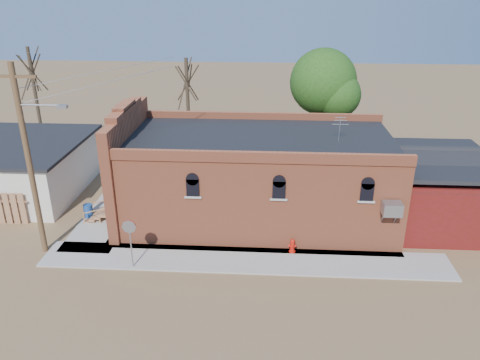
# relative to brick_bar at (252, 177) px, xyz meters

# --- Properties ---
(ground) EXTENTS (120.00, 120.00, 0.00)m
(ground) POSITION_rel_brick_bar_xyz_m (-1.64, -5.49, -2.34)
(ground) COLOR olive
(ground) RESTS_ON ground
(sidewalk_south) EXTENTS (19.00, 2.20, 0.08)m
(sidewalk_south) POSITION_rel_brick_bar_xyz_m (-0.14, -4.59, -2.30)
(sidewalk_south) COLOR #9E9991
(sidewalk_south) RESTS_ON ground
(sidewalk_west) EXTENTS (2.60, 10.00, 0.08)m
(sidewalk_west) POSITION_rel_brick_bar_xyz_m (-7.94, 0.51, -2.30)
(sidewalk_west) COLOR #9E9991
(sidewalk_west) RESTS_ON ground
(brick_bar) EXTENTS (16.40, 7.97, 6.30)m
(brick_bar) POSITION_rel_brick_bar_xyz_m (0.00, 0.00, 0.00)
(brick_bar) COLOR #C8613D
(brick_bar) RESTS_ON ground
(red_shed) EXTENTS (5.40, 6.40, 4.30)m
(red_shed) POSITION_rel_brick_bar_xyz_m (9.86, 0.01, -0.07)
(red_shed) COLOR #52150E
(red_shed) RESTS_ON ground
(utility_pole) EXTENTS (3.12, 0.26, 9.00)m
(utility_pole) POSITION_rel_brick_bar_xyz_m (-9.79, -4.29, 2.43)
(utility_pole) COLOR #4F301F
(utility_pole) RESTS_ON ground
(tree_bare_near) EXTENTS (2.80, 2.80, 7.65)m
(tree_bare_near) POSITION_rel_brick_bar_xyz_m (-4.64, 7.51, 3.62)
(tree_bare_near) COLOR #443927
(tree_bare_near) RESTS_ON ground
(tree_bare_far) EXTENTS (2.80, 2.80, 8.16)m
(tree_bare_far) POSITION_rel_brick_bar_xyz_m (-15.64, 8.51, 4.02)
(tree_bare_far) COLOR #443927
(tree_bare_far) RESTS_ON ground
(tree_leafy) EXTENTS (4.40, 4.40, 8.15)m
(tree_leafy) POSITION_rel_brick_bar_xyz_m (4.36, 8.01, 3.59)
(tree_leafy) COLOR #443927
(tree_leafy) RESTS_ON ground
(fire_hydrant) EXTENTS (0.41, 0.39, 0.70)m
(fire_hydrant) POSITION_rel_brick_bar_xyz_m (2.08, -3.80, -1.91)
(fire_hydrant) COLOR red
(fire_hydrant) RESTS_ON sidewalk_south
(stop_sign) EXTENTS (0.65, 0.08, 2.38)m
(stop_sign) POSITION_rel_brick_bar_xyz_m (-5.19, -5.49, -0.43)
(stop_sign) COLOR gray
(stop_sign) RESTS_ON sidewalk_south
(trash_barrel) EXTENTS (0.58, 0.58, 0.74)m
(trash_barrel) POSITION_rel_brick_bar_xyz_m (-8.94, -0.84, -1.89)
(trash_barrel) COLOR navy
(trash_barrel) RESTS_ON sidewalk_west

